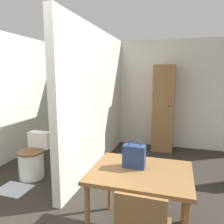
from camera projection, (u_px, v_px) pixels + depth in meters
name	position (u px, v px, depth m)	size (l,w,h in m)	color
wall_back	(137.00, 94.00, 5.35)	(5.38, 0.12, 2.50)	silver
partition_wall	(97.00, 100.00, 4.01)	(0.12, 3.00, 2.50)	silver
dining_table	(141.00, 178.00, 2.24)	(1.01, 0.81, 0.73)	brown
toilet	(33.00, 159.00, 3.67)	(0.43, 0.58, 0.71)	white
handbag	(134.00, 156.00, 2.29)	(0.23, 0.12, 0.31)	navy
wooden_cabinet	(164.00, 108.00, 4.91)	(0.46, 0.50, 1.92)	brown
bath_mat	(14.00, 189.00, 3.26)	(0.48, 0.39, 0.01)	#B2BCC6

